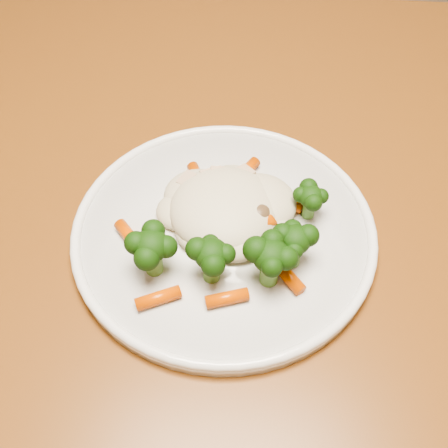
% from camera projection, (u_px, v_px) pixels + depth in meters
% --- Properties ---
extents(dining_table, '(1.25, 0.86, 0.75)m').
position_uv_depth(dining_table, '(160.00, 241.00, 0.67)').
color(dining_table, brown).
rests_on(dining_table, ground).
extents(plate, '(0.29, 0.29, 0.01)m').
position_uv_depth(plate, '(224.00, 233.00, 0.55)').
color(plate, white).
rests_on(plate, dining_table).
extents(meal, '(0.21, 0.19, 0.05)m').
position_uv_depth(meal, '(230.00, 221.00, 0.52)').
color(meal, beige).
rests_on(meal, plate).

